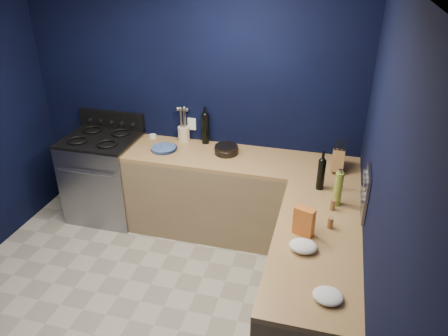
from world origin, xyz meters
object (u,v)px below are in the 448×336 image
(knife_block, at_px, (338,160))
(crouton_bag, at_px, (304,221))
(utensil_crock, at_px, (184,134))
(plate_stack, at_px, (164,149))
(gas_range, at_px, (105,178))

(knife_block, bearing_deg, crouton_bag, -98.78)
(utensil_crock, xyz_separation_m, knife_block, (1.61, -0.27, 0.02))
(utensil_crock, distance_m, knife_block, 1.63)
(utensil_crock, bearing_deg, plate_stack, -113.45)
(knife_block, distance_m, crouton_bag, 1.11)
(crouton_bag, bearing_deg, utensil_crock, 155.92)
(plate_stack, height_order, crouton_bag, crouton_bag)
(plate_stack, xyz_separation_m, crouton_bag, (1.53, -1.08, 0.09))
(utensil_crock, bearing_deg, knife_block, -9.44)
(utensil_crock, bearing_deg, crouton_bag, -44.08)
(gas_range, bearing_deg, utensil_crock, 17.58)
(knife_block, bearing_deg, gas_range, -178.01)
(plate_stack, height_order, utensil_crock, utensil_crock)
(knife_block, height_order, crouton_bag, knife_block)
(gas_range, height_order, knife_block, knife_block)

